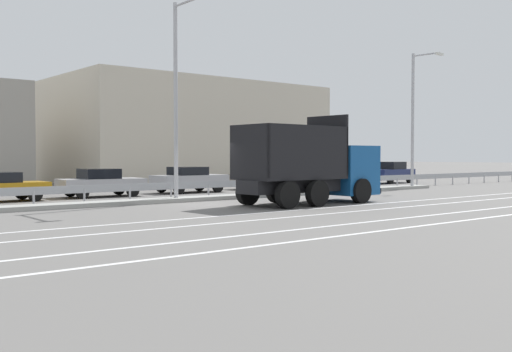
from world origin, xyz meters
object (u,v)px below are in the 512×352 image
(parked_car_5, at_px, (189,179))
(street_lamp_1, at_px, (178,90))
(median_road_sign, at_px, (320,172))
(street_lamp_2, at_px, (415,114))
(dump_truck, at_px, (321,172))
(parked_car_6, at_px, (270,177))
(parked_car_3, at_px, (0,187))
(parked_car_8, at_px, (390,173))
(parked_car_7, at_px, (335,175))
(parked_car_4, at_px, (101,182))

(parked_car_5, bearing_deg, street_lamp_1, -36.13)
(median_road_sign, bearing_deg, street_lamp_2, -1.59)
(dump_truck, distance_m, parked_car_6, 11.34)
(parked_car_3, xyz_separation_m, parked_car_8, (27.48, 0.54, 0.11))
(street_lamp_1, distance_m, parked_car_7, 17.28)
(street_lamp_1, relative_size, parked_car_8, 2.06)
(parked_car_4, bearing_deg, street_lamp_2, 77.96)
(median_road_sign, bearing_deg, parked_car_4, 153.29)
(parked_car_3, bearing_deg, parked_car_6, 90.76)
(parked_car_7, xyz_separation_m, parked_car_8, (5.78, -0.07, 0.06))
(parked_car_5, bearing_deg, parked_car_6, 93.18)
(dump_truck, bearing_deg, median_road_sign, 133.82)
(parked_car_6, distance_m, parked_car_7, 5.74)
(street_lamp_2, bearing_deg, parked_car_5, 157.01)
(parked_car_7, bearing_deg, dump_truck, 129.49)
(parked_car_3, relative_size, parked_car_6, 0.79)
(dump_truck, height_order, parked_car_5, dump_truck)
(parked_car_4, distance_m, parked_car_8, 22.72)
(parked_car_7, bearing_deg, parked_car_4, 89.98)
(dump_truck, relative_size, parked_car_8, 1.60)
(median_road_sign, height_order, street_lamp_1, street_lamp_1)
(parked_car_4, distance_m, parked_car_5, 5.18)
(median_road_sign, bearing_deg, dump_truck, -135.33)
(dump_truck, relative_size, median_road_sign, 3.09)
(parked_car_4, bearing_deg, median_road_sign, 67.62)
(parked_car_8, bearing_deg, median_road_sign, 108.17)
(dump_truck, distance_m, street_lamp_2, 13.40)
(parked_car_7, bearing_deg, street_lamp_2, -171.76)
(street_lamp_1, bearing_deg, parked_car_5, 53.24)
(dump_truck, height_order, parked_car_4, dump_truck)
(dump_truck, xyz_separation_m, street_lamp_2, (12.31, 4.17, 3.25))
(median_road_sign, xyz_separation_m, parked_car_7, (6.92, 5.43, -0.41))
(parked_car_6, height_order, parked_car_8, parked_car_8)
(median_road_sign, xyz_separation_m, parked_car_6, (1.19, 5.44, -0.41))
(parked_car_8, bearing_deg, dump_truck, 114.92)
(street_lamp_2, height_order, parked_car_3, street_lamp_2)
(median_road_sign, height_order, parked_car_5, median_road_sign)
(street_lamp_2, bearing_deg, dump_truck, -161.31)
(parked_car_5, xyz_separation_m, parked_car_7, (11.76, 0.26, -0.00))
(parked_car_6, bearing_deg, parked_car_3, 96.31)
(street_lamp_2, xyz_separation_m, parked_car_7, (-0.95, 5.65, -3.82))
(parked_car_6, bearing_deg, parked_car_5, 96.60)
(street_lamp_1, xyz_separation_m, parked_car_4, (-1.13, 5.28, -4.12))
(dump_truck, xyz_separation_m, parked_car_4, (-5.58, 9.42, -0.59))
(dump_truck, bearing_deg, parked_car_8, 118.76)
(parked_car_7, bearing_deg, parked_car_8, -92.08)
(parked_car_7, height_order, parked_car_8, parked_car_8)
(parked_car_3, bearing_deg, street_lamp_1, 47.92)
(street_lamp_1, height_order, parked_car_3, street_lamp_1)
(median_road_sign, xyz_separation_m, street_lamp_1, (-8.88, -0.24, 3.68))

